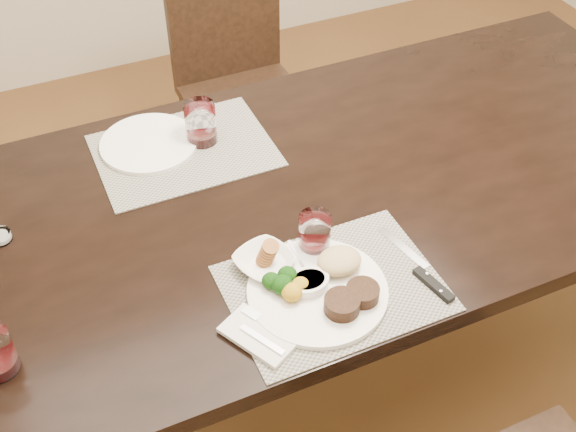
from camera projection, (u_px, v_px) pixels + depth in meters
name	position (u px, v px, depth m)	size (l,w,h in m)	color
ground_plane	(346.00, 346.00, 2.38)	(4.50, 4.50, 0.00)	#4F3119
dining_table	(360.00, 196.00, 1.92)	(2.00, 1.00, 0.75)	black
chair_far	(237.00, 74.00, 2.65)	(0.42, 0.42, 0.90)	black
placemat_near	(334.00, 288.00, 1.58)	(0.46, 0.34, 0.00)	gray
placemat_far	(184.00, 150.00, 1.93)	(0.46, 0.34, 0.00)	gray
dinner_plate	(324.00, 287.00, 1.55)	(0.31, 0.31, 0.05)	white
napkin_fork	(259.00, 335.00, 1.47)	(0.15, 0.18, 0.02)	silver
steak_knife	(426.00, 275.00, 1.59)	(0.05, 0.26, 0.01)	white
cracker_bowl	(264.00, 261.00, 1.61)	(0.16, 0.16, 0.06)	white
sauce_ramekin	(308.00, 284.00, 1.55)	(0.09, 0.14, 0.07)	white
wine_glass_near	(315.00, 235.00, 1.63)	(0.07, 0.07, 0.10)	white
far_plate	(149.00, 143.00, 1.94)	(0.26, 0.26, 0.01)	white
wine_glass_far	(201.00, 125.00, 1.92)	(0.08, 0.08, 0.11)	white
salt_cellar	(0.00, 237.00, 1.68)	(0.05, 0.05, 0.02)	white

